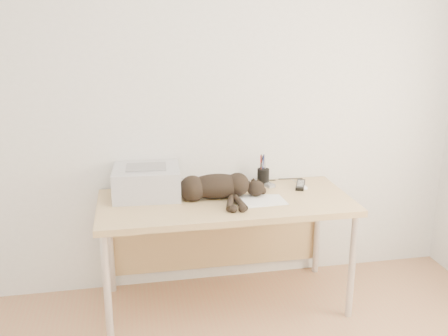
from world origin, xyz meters
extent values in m
plane|color=white|center=(0.00, 1.75, 1.30)|extent=(3.50, 0.00, 3.50)
cube|color=tan|center=(0.00, 1.39, 0.72)|extent=(1.60, 0.70, 0.04)
cylinder|color=silver|center=(-0.75, 1.09, 0.35)|extent=(0.04, 0.04, 0.70)
cylinder|color=silver|center=(0.75, 1.09, 0.35)|extent=(0.04, 0.04, 0.70)
cylinder|color=silver|center=(-0.75, 1.69, 0.35)|extent=(0.04, 0.04, 0.70)
cylinder|color=silver|center=(0.75, 1.69, 0.35)|extent=(0.04, 0.04, 0.70)
cube|color=tan|center=(0.00, 1.72, 0.40)|extent=(1.48, 0.02, 0.60)
cube|color=#BABAC0|center=(-0.48, 1.56, 0.83)|extent=(0.44, 0.38, 0.19)
cube|color=black|center=(-0.48, 1.56, 0.84)|extent=(0.36, 0.04, 0.11)
cube|color=gray|center=(-0.48, 1.56, 0.93)|extent=(0.26, 0.19, 0.01)
cube|color=white|center=(0.23, 1.32, 0.74)|extent=(0.28, 0.21, 0.00)
cube|color=white|center=(0.20, 1.34, 0.74)|extent=(0.30, 0.24, 0.00)
ellipsoid|color=black|center=(-0.05, 1.43, 0.82)|extent=(0.39, 0.18, 0.16)
sphere|color=black|center=(-0.21, 1.43, 0.81)|extent=(0.17, 0.17, 0.17)
ellipsoid|color=black|center=(0.20, 1.41, 0.80)|extent=(0.12, 0.11, 0.10)
cone|color=black|center=(0.20, 1.46, 0.84)|extent=(0.04, 0.06, 0.05)
cone|color=black|center=(0.22, 1.45, 0.83)|extent=(0.04, 0.06, 0.06)
cylinder|color=black|center=(0.01, 1.28, 0.76)|extent=(0.05, 0.23, 0.04)
cylinder|color=black|center=(0.06, 1.28, 0.76)|extent=(0.05, 0.23, 0.04)
cylinder|color=black|center=(-0.36, 1.49, 0.76)|extent=(0.25, 0.04, 0.03)
imported|color=white|center=(-0.28, 1.63, 0.78)|extent=(0.12, 0.12, 0.08)
cylinder|color=black|center=(0.31, 1.64, 0.80)|extent=(0.08, 0.08, 0.11)
cylinder|color=#990C0C|center=(0.30, 1.64, 0.87)|extent=(0.01, 0.01, 0.15)
cylinder|color=navy|center=(0.32, 1.65, 0.87)|extent=(0.01, 0.01, 0.15)
cylinder|color=black|center=(0.31, 1.63, 0.87)|extent=(0.01, 0.01, 0.15)
cube|color=gray|center=(0.32, 1.64, 0.75)|extent=(0.12, 0.19, 0.02)
cube|color=black|center=(0.55, 1.55, 0.75)|extent=(0.13, 0.20, 0.02)
ellipsoid|color=white|center=(0.56, 1.52, 0.76)|extent=(0.07, 0.11, 0.03)
camera|label=1|loc=(-0.57, -1.53, 1.84)|focal=40.00mm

